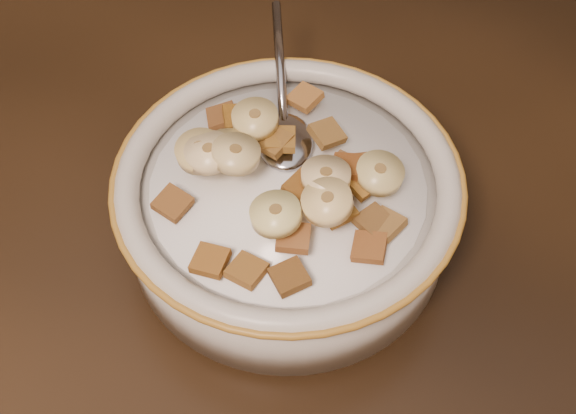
# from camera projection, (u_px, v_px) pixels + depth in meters

# --- Properties ---
(table) EXTENTS (1.40, 0.90, 0.04)m
(table) POSITION_uv_depth(u_px,v_px,m) (48.00, 233.00, 0.54)
(table) COLOR #322011
(table) RESTS_ON floor
(cereal_bowl) EXTENTS (0.22, 0.22, 0.05)m
(cereal_bowl) POSITION_uv_depth(u_px,v_px,m) (288.00, 210.00, 0.50)
(cereal_bowl) COLOR #B9B2A6
(cereal_bowl) RESTS_ON table
(milk) EXTENTS (0.18, 0.18, 0.00)m
(milk) POSITION_uv_depth(u_px,v_px,m) (288.00, 186.00, 0.48)
(milk) COLOR white
(milk) RESTS_ON cereal_bowl
(spoon) EXTENTS (0.06, 0.06, 0.01)m
(spoon) POSITION_uv_depth(u_px,v_px,m) (285.00, 142.00, 0.49)
(spoon) COLOR gray
(spoon) RESTS_ON cereal_bowl
(cereal_square_0) EXTENTS (0.03, 0.03, 0.01)m
(cereal_square_0) POSITION_uv_depth(u_px,v_px,m) (327.00, 133.00, 0.49)
(cereal_square_0) COLOR brown
(cereal_square_0) RESTS_ON milk
(cereal_square_1) EXTENTS (0.03, 0.03, 0.01)m
(cereal_square_1) POSITION_uv_depth(u_px,v_px,m) (359.00, 168.00, 0.47)
(cereal_square_1) COLOR brown
(cereal_square_1) RESTS_ON milk
(cereal_square_2) EXTENTS (0.02, 0.02, 0.01)m
(cereal_square_2) POSITION_uv_depth(u_px,v_px,m) (345.00, 168.00, 0.47)
(cereal_square_2) COLOR brown
(cereal_square_2) RESTS_ON milk
(cereal_square_3) EXTENTS (0.03, 0.03, 0.01)m
(cereal_square_3) POSITION_uv_depth(u_px,v_px,m) (290.00, 277.00, 0.43)
(cereal_square_3) COLOR brown
(cereal_square_3) RESTS_ON milk
(cereal_square_4) EXTENTS (0.02, 0.02, 0.01)m
(cereal_square_4) POSITION_uv_depth(u_px,v_px,m) (280.00, 139.00, 0.48)
(cereal_square_4) COLOR brown
(cereal_square_4) RESTS_ON milk
(cereal_square_5) EXTENTS (0.03, 0.03, 0.01)m
(cereal_square_5) POSITION_uv_depth(u_px,v_px,m) (303.00, 188.00, 0.45)
(cereal_square_5) COLOR brown
(cereal_square_5) RESTS_ON milk
(cereal_square_6) EXTENTS (0.02, 0.02, 0.01)m
(cereal_square_6) POSITION_uv_depth(u_px,v_px,m) (346.00, 167.00, 0.46)
(cereal_square_6) COLOR brown
(cereal_square_6) RESTS_ON milk
(cereal_square_7) EXTENTS (0.02, 0.02, 0.01)m
(cereal_square_7) POSITION_uv_depth(u_px,v_px,m) (293.00, 238.00, 0.44)
(cereal_square_7) COLOR brown
(cereal_square_7) RESTS_ON milk
(cereal_square_8) EXTENTS (0.03, 0.03, 0.01)m
(cereal_square_8) POSITION_uv_depth(u_px,v_px,m) (337.00, 210.00, 0.45)
(cereal_square_8) COLOR brown
(cereal_square_8) RESTS_ON milk
(cereal_square_9) EXTENTS (0.02, 0.02, 0.01)m
(cereal_square_9) POSITION_uv_depth(u_px,v_px,m) (369.00, 247.00, 0.44)
(cereal_square_9) COLOR brown
(cereal_square_9) RESTS_ON milk
(cereal_square_10) EXTENTS (0.03, 0.03, 0.01)m
(cereal_square_10) POSITION_uv_depth(u_px,v_px,m) (385.00, 224.00, 0.45)
(cereal_square_10) COLOR brown
(cereal_square_10) RESTS_ON milk
(cereal_square_11) EXTENTS (0.03, 0.03, 0.01)m
(cereal_square_11) POSITION_uv_depth(u_px,v_px,m) (363.00, 182.00, 0.46)
(cereal_square_11) COLOR #9D6B23
(cereal_square_11) RESTS_ON milk
(cereal_square_12) EXTENTS (0.03, 0.03, 0.01)m
(cereal_square_12) POSITION_uv_depth(u_px,v_px,m) (222.00, 117.00, 0.51)
(cereal_square_12) COLOR brown
(cereal_square_12) RESTS_ON milk
(cereal_square_13) EXTENTS (0.03, 0.03, 0.01)m
(cereal_square_13) POSITION_uv_depth(u_px,v_px,m) (305.00, 97.00, 0.51)
(cereal_square_13) COLOR #966330
(cereal_square_13) RESTS_ON milk
(cereal_square_14) EXTENTS (0.02, 0.02, 0.01)m
(cereal_square_14) POSITION_uv_depth(u_px,v_px,m) (210.00, 261.00, 0.43)
(cereal_square_14) COLOR #935F23
(cereal_square_14) RESTS_ON milk
(cereal_square_15) EXTENTS (0.02, 0.02, 0.01)m
(cereal_square_15) POSITION_uv_depth(u_px,v_px,m) (247.00, 270.00, 0.43)
(cereal_square_15) COLOR brown
(cereal_square_15) RESTS_ON milk
(cereal_square_16) EXTENTS (0.03, 0.03, 0.01)m
(cereal_square_16) POSITION_uv_depth(u_px,v_px,m) (173.00, 203.00, 0.46)
(cereal_square_16) COLOR brown
(cereal_square_16) RESTS_ON milk
(cereal_square_17) EXTENTS (0.03, 0.03, 0.01)m
(cereal_square_17) POSITION_uv_depth(u_px,v_px,m) (238.00, 118.00, 0.50)
(cereal_square_17) COLOR brown
(cereal_square_17) RESTS_ON milk
(cereal_square_18) EXTENTS (0.03, 0.03, 0.01)m
(cereal_square_18) POSITION_uv_depth(u_px,v_px,m) (374.00, 222.00, 0.45)
(cereal_square_18) COLOR brown
(cereal_square_18) RESTS_ON milk
(cereal_square_19) EXTENTS (0.03, 0.03, 0.01)m
(cereal_square_19) POSITION_uv_depth(u_px,v_px,m) (274.00, 142.00, 0.48)
(cereal_square_19) COLOR olive
(cereal_square_19) RESTS_ON milk
(banana_slice_0) EXTENTS (0.04, 0.04, 0.01)m
(banana_slice_0) POSITION_uv_depth(u_px,v_px,m) (326.00, 177.00, 0.45)
(banana_slice_0) COLOR beige
(banana_slice_0) RESTS_ON milk
(banana_slice_1) EXTENTS (0.04, 0.04, 0.02)m
(banana_slice_1) POSITION_uv_depth(u_px,v_px,m) (236.00, 154.00, 0.45)
(banana_slice_1) COLOR #F4D791
(banana_slice_1) RESTS_ON milk
(banana_slice_2) EXTENTS (0.04, 0.04, 0.02)m
(banana_slice_2) POSITION_uv_depth(u_px,v_px,m) (199.00, 151.00, 0.46)
(banana_slice_2) COLOR #E4C473
(banana_slice_2) RESTS_ON milk
(banana_slice_3) EXTENTS (0.03, 0.03, 0.01)m
(banana_slice_3) POSITION_uv_depth(u_px,v_px,m) (380.00, 173.00, 0.46)
(banana_slice_3) COLOR beige
(banana_slice_3) RESTS_ON milk
(banana_slice_4) EXTENTS (0.04, 0.04, 0.01)m
(banana_slice_4) POSITION_uv_depth(u_px,v_px,m) (255.00, 119.00, 0.48)
(banana_slice_4) COLOR #D1C478
(banana_slice_4) RESTS_ON milk
(banana_slice_5) EXTENTS (0.03, 0.03, 0.02)m
(banana_slice_5) POSITION_uv_depth(u_px,v_px,m) (327.00, 202.00, 0.43)
(banana_slice_5) COLOR #F1CC74
(banana_slice_5) RESTS_ON milk
(banana_slice_6) EXTENTS (0.03, 0.03, 0.02)m
(banana_slice_6) POSITION_uv_depth(u_px,v_px,m) (226.00, 149.00, 0.46)
(banana_slice_6) COLOR #FBDE94
(banana_slice_6) RESTS_ON milk
(banana_slice_7) EXTENTS (0.04, 0.04, 0.01)m
(banana_slice_7) POSITION_uv_depth(u_px,v_px,m) (276.00, 214.00, 0.43)
(banana_slice_7) COLOR #F9E9A5
(banana_slice_7) RESTS_ON milk
(banana_slice_8) EXTENTS (0.04, 0.04, 0.01)m
(banana_slice_8) POSITION_uv_depth(u_px,v_px,m) (209.00, 153.00, 0.46)
(banana_slice_8) COLOR #F7DFA0
(banana_slice_8) RESTS_ON milk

